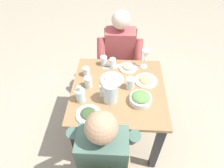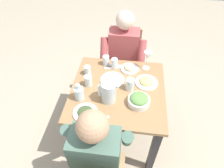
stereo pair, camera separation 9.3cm
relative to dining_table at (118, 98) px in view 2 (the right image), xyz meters
name	(u,v)px [view 2 (the right image)]	position (x,y,z in m)	size (l,w,h in m)	color
ground_plane	(117,132)	(0.00, 0.00, -0.59)	(8.00, 8.00, 0.00)	tan
dining_table	(118,98)	(0.00, 0.00, 0.00)	(0.83, 0.83, 0.72)	#997047
chair_near	(124,59)	(0.00, -0.74, -0.10)	(0.40, 0.40, 0.86)	tan
diner_near	(122,60)	(0.00, -0.53, 0.04)	(0.48, 0.53, 1.15)	#B24C4C
diner_far	(99,148)	(0.08, 0.53, 0.04)	(0.48, 0.53, 1.15)	#4C6B5B
water_pitcher	(109,92)	(0.06, 0.14, 0.23)	(0.16, 0.12, 0.19)	silver
salad_bowl	(139,100)	(-0.19, 0.14, 0.17)	(0.18, 0.18, 0.09)	white
plate_yoghurt	(112,79)	(0.06, -0.10, 0.15)	(0.22, 0.22, 0.06)	white
plate_fries	(147,82)	(-0.25, -0.11, 0.15)	(0.21, 0.21, 0.06)	white
plate_dolmas	(85,112)	(0.23, 0.30, 0.15)	(0.20, 0.20, 0.04)	white
plate_beans	(130,68)	(-0.09, -0.28, 0.15)	(0.17, 0.17, 0.05)	white
water_glass_by_pitcher	(88,81)	(0.27, -0.01, 0.18)	(0.07, 0.07, 0.10)	silver
water_glass_near_left	(114,63)	(0.07, -0.29, 0.18)	(0.06, 0.06, 0.11)	silver
water_glass_center	(88,70)	(0.31, -0.16, 0.18)	(0.06, 0.06, 0.09)	silver
water_glass_near_right	(106,60)	(0.15, -0.33, 0.18)	(0.06, 0.06, 0.10)	silver
water_glass_far_right	(130,84)	(-0.10, -0.02, 0.19)	(0.07, 0.07, 0.11)	silver
wine_glass	(148,57)	(-0.25, -0.32, 0.27)	(0.08, 0.08, 0.20)	silver
oil_carafe	(79,94)	(0.31, 0.15, 0.19)	(0.08, 0.08, 0.16)	silver
fork_near	(113,68)	(0.08, -0.28, 0.14)	(0.17, 0.03, 0.01)	silver
knife_near	(117,66)	(0.04, -0.32, 0.14)	(0.18, 0.02, 0.01)	silver
fork_far	(98,119)	(0.12, 0.34, 0.14)	(0.17, 0.03, 0.01)	silver
knife_far	(131,68)	(-0.10, -0.30, 0.14)	(0.18, 0.02, 0.01)	silver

